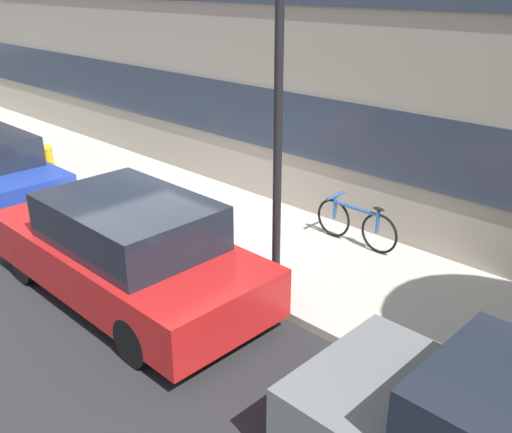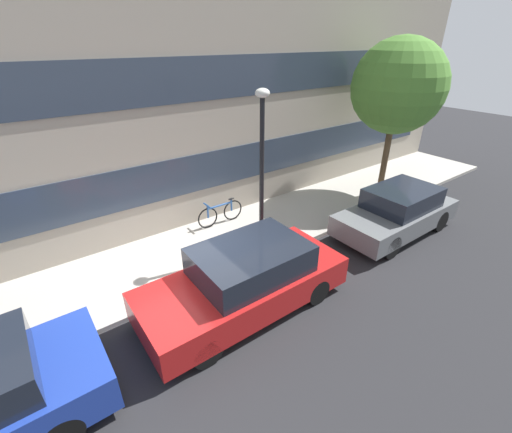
% 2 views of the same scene
% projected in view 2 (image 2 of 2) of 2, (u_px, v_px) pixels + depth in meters
% --- Properties ---
extents(ground_plane, '(56.00, 56.00, 0.00)m').
position_uv_depth(ground_plane, '(187.00, 296.00, 7.67)').
color(ground_plane, '#232326').
extents(sidewalk_strip, '(28.00, 2.81, 0.12)m').
position_uv_depth(sidewalk_strip, '(161.00, 264.00, 8.64)').
color(sidewalk_strip, '#A8A399').
rests_on(sidewalk_strip, ground_plane).
extents(rowhouse_facade, '(28.00, 1.02, 7.61)m').
position_uv_depth(rowhouse_facade, '(111.00, 100.00, 8.21)').
color(rowhouse_facade, gray).
rests_on(rowhouse_facade, ground_plane).
extents(parked_car_red, '(4.36, 1.79, 1.45)m').
position_uv_depth(parked_car_red, '(246.00, 280.00, 7.06)').
color(parked_car_red, '#AD1919').
rests_on(parked_car_red, ground_plane).
extents(parked_car_grey, '(3.89, 1.64, 1.37)m').
position_uv_depth(parked_car_grey, '(397.00, 212.00, 9.88)').
color(parked_car_grey, slate).
rests_on(parked_car_grey, ground_plane).
extents(bicycle, '(1.51, 0.44, 0.74)m').
position_uv_depth(bicycle, '(220.00, 213.00, 10.25)').
color(bicycle, black).
rests_on(bicycle, sidewalk_strip).
extents(street_tree, '(2.93, 2.93, 5.13)m').
position_uv_depth(street_tree, '(398.00, 87.00, 10.75)').
color(street_tree, brown).
rests_on(street_tree, sidewalk_strip).
extents(lamp_post, '(0.32, 0.32, 4.09)m').
position_uv_depth(lamp_post, '(262.00, 158.00, 7.89)').
color(lamp_post, black).
rests_on(lamp_post, sidewalk_strip).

